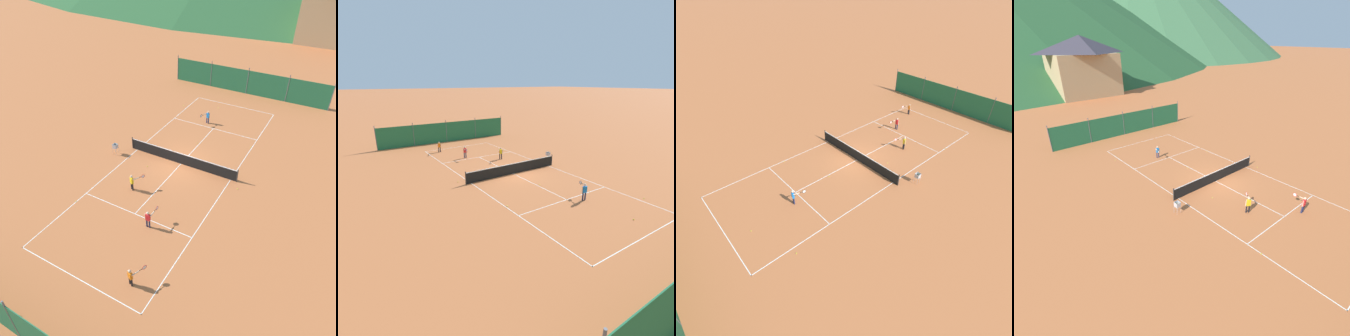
{
  "view_description": "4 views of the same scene",
  "coord_description": "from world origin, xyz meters",
  "views": [
    {
      "loc": [
        9.39,
        -18.61,
        14.91
      ],
      "look_at": [
        -0.08,
        -1.94,
        0.8
      ],
      "focal_mm": 35.0,
      "sensor_mm": 36.0,
      "label": 1
    },
    {
      "loc": [
        12.55,
        17.75,
        7.73
      ],
      "look_at": [
        0.71,
        -0.07,
        0.64
      ],
      "focal_mm": 28.0,
      "sensor_mm": 36.0,
      "label": 2
    },
    {
      "loc": [
        -13.35,
        13.26,
        13.32
      ],
      "look_at": [
        -1.01,
        2.43,
        0.89
      ],
      "focal_mm": 28.0,
      "sensor_mm": 36.0,
      "label": 3
    },
    {
      "loc": [
        -14.66,
        -12.88,
        11.01
      ],
      "look_at": [
        -1.78,
        2.31,
        0.94
      ],
      "focal_mm": 28.0,
      "sensor_mm": 36.0,
      "label": 4
    }
  ],
  "objects": [
    {
      "name": "ball_hopper",
      "position": [
        -5.29,
        -1.37,
        0.66
      ],
      "size": [
        0.36,
        0.36,
        0.89
      ],
      "color": "#B7B7BC",
      "rests_on": "ground"
    },
    {
      "name": "windscreen_fence_near",
      "position": [
        -0.0,
        -15.5,
        1.31
      ],
      "size": [
        17.28,
        0.08,
        2.9
      ],
      "color": "#236B42",
      "rests_on": "ground"
    },
    {
      "name": "tennis_ball_mid_court",
      "position": [
        -1.24,
        10.55,
        0.03
      ],
      "size": [
        0.07,
        0.07,
        0.07
      ],
      "primitive_type": "sphere",
      "color": "#CCE033",
      "rests_on": "ground"
    },
    {
      "name": "player_far_service",
      "position": [
        1.36,
        -6.88,
        0.73
      ],
      "size": [
        0.43,
        1.04,
        1.25
      ],
      "color": "#23284C",
      "rests_on": "ground"
    },
    {
      "name": "tennis_net",
      "position": [
        0.0,
        0.0,
        0.5
      ],
      "size": [
        9.18,
        0.08,
        1.06
      ],
      "color": "#2D2D2D",
      "rests_on": "ground"
    },
    {
      "name": "ground_plane",
      "position": [
        0.0,
        0.0,
        0.0
      ],
      "size": [
        600.0,
        600.0,
        0.0
      ],
      "primitive_type": "plane",
      "color": "#BC6638"
    },
    {
      "name": "player_near_service",
      "position": [
        2.78,
        -10.76,
        0.7
      ],
      "size": [
        0.7,
        0.91,
        1.19
      ],
      "color": "black",
      "rests_on": "ground"
    },
    {
      "name": "player_far_baseline",
      "position": [
        -0.94,
        7.06,
        0.71
      ],
      "size": [
        0.63,
        0.96,
        1.22
      ],
      "color": "#23284C",
      "rests_on": "ground"
    },
    {
      "name": "player_near_baseline",
      "position": [
        -1.51,
        -4.42,
        0.73
      ],
      "size": [
        0.82,
        0.88,
        1.24
      ],
      "color": "black",
      "rests_on": "ground"
    },
    {
      "name": "tennis_ball_service_box",
      "position": [
        3.97,
        4.99,
        0.03
      ],
      "size": [
        0.07,
        0.07,
        0.07
      ],
      "primitive_type": "sphere",
      "color": "#CCE033",
      "rests_on": "ground"
    },
    {
      "name": "tennis_ball_by_net_right",
      "position": [
        -4.56,
        9.27,
        0.03
      ],
      "size": [
        0.07,
        0.07,
        0.07
      ],
      "primitive_type": "sphere",
      "color": "#CCE033",
      "rests_on": "ground"
    },
    {
      "name": "tennis_ball_alley_left",
      "position": [
        -4.15,
        -7.4,
        0.03
      ],
      "size": [
        0.07,
        0.07,
        0.07
      ],
      "primitive_type": "sphere",
      "color": "#CCE033",
      "rests_on": "ground"
    },
    {
      "name": "tennis_ball_alley_right",
      "position": [
        -0.2,
        3.34,
        0.03
      ],
      "size": [
        0.07,
        0.07,
        0.07
      ],
      "primitive_type": "sphere",
      "color": "#CCE033",
      "rests_on": "ground"
    },
    {
      "name": "tennis_ball_far_corner",
      "position": [
        -2.09,
        -1.64,
        0.03
      ],
      "size": [
        0.07,
        0.07,
        0.07
      ],
      "primitive_type": "sphere",
      "color": "#CCE033",
      "rests_on": "ground"
    },
    {
      "name": "tennis_ball_by_net_left",
      "position": [
        4.9,
        -0.77,
        0.03
      ],
      "size": [
        0.07,
        0.07,
        0.07
      ],
      "primitive_type": "sphere",
      "color": "#CCE033",
      "rests_on": "ground"
    },
    {
      "name": "court_line_markings",
      "position": [
        0.0,
        0.0,
        0.0
      ],
      "size": [
        8.25,
        23.85,
        0.01
      ],
      "color": "white",
      "rests_on": "ground"
    }
  ]
}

